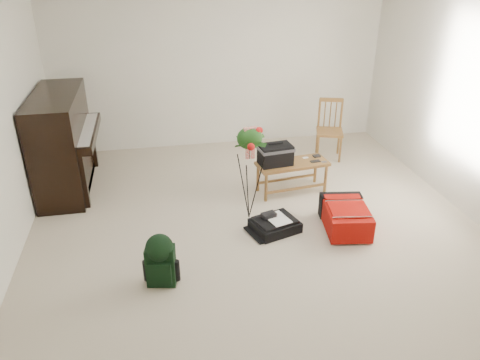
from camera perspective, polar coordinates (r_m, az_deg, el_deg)
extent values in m
cube|color=#BAAE95|center=(5.19, 2.34, -6.67)|extent=(5.00, 5.50, 0.01)
cube|color=white|center=(7.22, -2.52, 13.86)|extent=(5.00, 0.04, 2.50)
cube|color=black|center=(6.33, -20.89, 4.31)|extent=(0.55, 1.50, 1.25)
cube|color=black|center=(6.25, -18.34, 5.46)|extent=(0.28, 1.30, 0.10)
cube|color=white|center=(6.23, -18.41, 5.89)|extent=(0.22, 1.20, 0.02)
cube|color=black|center=(6.55, -19.65, -0.30)|extent=(0.45, 1.30, 0.10)
cube|color=#915D2F|center=(5.93, 6.41, 1.97)|extent=(0.94, 0.47, 0.04)
cylinder|color=#915D2F|center=(5.79, 2.87, -0.75)|extent=(0.04, 0.04, 0.37)
cylinder|color=#915D2F|center=(6.04, 2.23, 0.49)|extent=(0.04, 0.04, 0.37)
cylinder|color=#915D2F|center=(6.02, 10.42, -0.07)|extent=(0.04, 0.04, 0.37)
cylinder|color=#915D2F|center=(6.26, 9.51, 1.11)|extent=(0.04, 0.04, 0.37)
cube|color=#915D2F|center=(7.01, 10.86, 5.76)|extent=(0.47, 0.47, 0.04)
cylinder|color=#915D2F|center=(6.89, 9.93, 3.59)|extent=(0.03, 0.03, 0.38)
cylinder|color=#915D2F|center=(7.17, 9.06, 4.59)|extent=(0.03, 0.03, 0.38)
cylinder|color=#915D2F|center=(7.01, 12.41, 3.76)|extent=(0.03, 0.03, 0.38)
cylinder|color=#915D2F|center=(7.28, 11.46, 4.74)|extent=(0.03, 0.03, 0.38)
cube|color=#915D2F|center=(7.01, 10.70, 9.58)|extent=(0.34, 0.14, 0.05)
cylinder|color=#915D2F|center=(7.02, 9.32, 7.87)|extent=(0.03, 0.03, 0.46)
cylinder|color=#915D2F|center=(7.14, 11.78, 7.96)|extent=(0.03, 0.03, 0.46)
cube|color=#BF0D08|center=(5.34, 12.75, -4.43)|extent=(0.55, 0.74, 0.26)
cube|color=black|center=(5.55, 11.73, -3.07)|extent=(0.49, 0.22, 0.28)
cube|color=#BF0D08|center=(5.23, 13.10, -3.38)|extent=(0.46, 0.44, 0.02)
cube|color=silver|center=(5.08, 13.94, -4.40)|extent=(0.42, 0.07, 0.01)
cube|color=black|center=(5.25, 4.28, -5.57)|extent=(0.58, 0.52, 0.12)
cube|color=black|center=(5.21, 4.30, -4.89)|extent=(0.51, 0.44, 0.03)
cube|color=white|center=(5.18, 4.57, -4.75)|extent=(0.29, 0.34, 0.01)
cube|color=black|center=(5.22, 3.64, -4.16)|extent=(0.18, 0.14, 0.05)
cube|color=black|center=(4.46, -9.60, -10.24)|extent=(0.29, 0.21, 0.40)
cube|color=black|center=(4.40, -9.53, -11.23)|extent=(0.22, 0.08, 0.23)
sphere|color=black|center=(4.34, -9.80, -8.14)|extent=(0.26, 0.26, 0.26)
cube|color=black|center=(4.54, -10.43, -9.69)|extent=(0.04, 0.03, 0.35)
cube|color=black|center=(4.53, -8.85, -9.56)|extent=(0.04, 0.03, 0.35)
cylinder|color=black|center=(5.09, 1.18, 4.19)|extent=(0.01, 0.01, 0.30)
ellipsoid|color=#205119|center=(5.06, 1.19, 5.13)|extent=(0.28, 0.20, 0.26)
cube|color=red|center=(5.00, 1.25, 6.01)|extent=(0.14, 0.06, 0.08)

